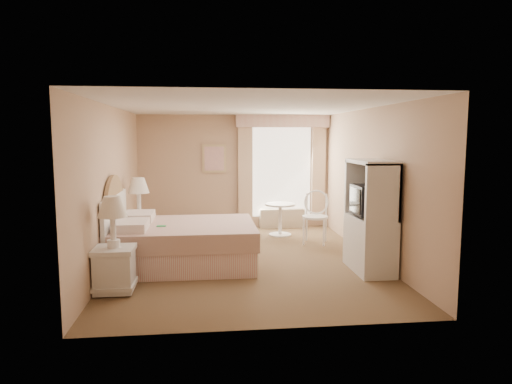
{
  "coord_description": "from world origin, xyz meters",
  "views": [
    {
      "loc": [
        -0.65,
        -7.32,
        2.02
      ],
      "look_at": [
        0.2,
        0.3,
        1.09
      ],
      "focal_mm": 32.0,
      "sensor_mm": 36.0,
      "label": 1
    }
  ],
  "objects": [
    {
      "name": "armoire",
      "position": [
        1.81,
        -0.81,
        0.7
      ],
      "size": [
        0.51,
        1.01,
        1.68
      ],
      "color": "silver",
      "rests_on": "room"
    },
    {
      "name": "nightstand_far",
      "position": [
        -1.84,
        0.96,
        0.48
      ],
      "size": [
        0.53,
        0.53,
        1.28
      ],
      "color": "silver",
      "rests_on": "room"
    },
    {
      "name": "round_table",
      "position": [
        0.88,
        1.83,
        0.44
      ],
      "size": [
        0.62,
        0.62,
        0.66
      ],
      "color": "white",
      "rests_on": "room"
    },
    {
      "name": "window",
      "position": [
        1.05,
        2.65,
        1.34
      ],
      "size": [
        2.05,
        0.22,
        2.51
      ],
      "color": "white",
      "rests_on": "room"
    },
    {
      "name": "room",
      "position": [
        0.0,
        0.0,
        1.25
      ],
      "size": [
        4.21,
        5.51,
        2.51
      ],
      "color": "brown",
      "rests_on": "ground"
    },
    {
      "name": "nightstand_near",
      "position": [
        -1.84,
        -1.38,
        0.47
      ],
      "size": [
        0.52,
        0.52,
        1.25
      ],
      "color": "silver",
      "rests_on": "room"
    },
    {
      "name": "framed_art",
      "position": [
        -0.45,
        2.71,
        1.55
      ],
      "size": [
        0.52,
        0.04,
        0.62
      ],
      "color": "tan",
      "rests_on": "room"
    },
    {
      "name": "cafe_chair",
      "position": [
        1.44,
        1.1,
        0.59
      ],
      "size": [
        0.63,
        0.63,
        1.01
      ],
      "rotation": [
        0.0,
        0.0,
        -0.36
      ],
      "color": "white",
      "rests_on": "room"
    },
    {
      "name": "bed",
      "position": [
        -1.11,
        -0.18,
        0.37
      ],
      "size": [
        2.23,
        1.75,
        1.55
      ],
      "color": "#D38C89",
      "rests_on": "room"
    }
  ]
}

